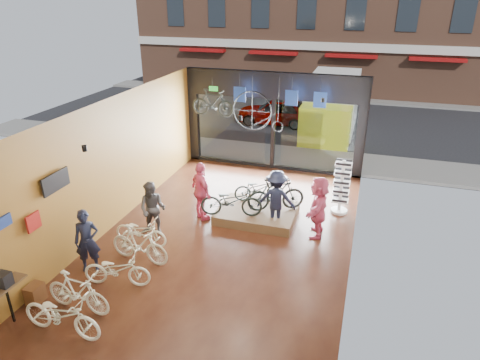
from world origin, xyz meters
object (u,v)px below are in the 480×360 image
at_px(floor_bike_1, 78,292).
at_px(customer_1, 153,209).
at_px(display_platform, 257,213).
at_px(penny_farthing, 260,113).
at_px(display_bike_right, 259,188).
at_px(customer_2, 201,192).
at_px(display_bike_mid, 276,194).
at_px(sunglasses_rack, 341,187).
at_px(floor_bike_2, 117,269).
at_px(customer_3, 276,199).
at_px(customer_5, 318,207).
at_px(floor_bike_3, 139,244).
at_px(customer_0, 87,241).
at_px(floor_bike_4, 141,231).
at_px(street_car, 277,111).
at_px(hung_bike, 213,103).
at_px(floor_bike_0, 61,315).
at_px(box_truck, 331,107).
at_px(display_bike_left, 231,201).

relative_size(floor_bike_1, customer_1, 0.99).
bearing_deg(display_platform, penny_farthing, 103.74).
bearing_deg(display_bike_right, customer_2, 105.37).
distance_m(display_bike_mid, sunglasses_rack, 2.13).
distance_m(floor_bike_2, display_bike_right, 5.34).
height_order(display_bike_right, penny_farthing, penny_farthing).
xyz_separation_m(floor_bike_1, customer_2, (1.03, 4.72, 0.44)).
bearing_deg(floor_bike_1, customer_3, -30.28).
relative_size(floor_bike_2, customer_5, 0.89).
bearing_deg(penny_farthing, customer_2, -102.74).
xyz_separation_m(customer_5, penny_farthing, (-2.70, 3.64, 1.58)).
bearing_deg(customer_3, display_platform, -27.98).
bearing_deg(floor_bike_3, display_bike_mid, -35.28).
relative_size(floor_bike_1, customer_0, 0.97).
bearing_deg(display_bike_mid, floor_bike_4, 102.04).
relative_size(floor_bike_3, customer_5, 0.93).
bearing_deg(customer_1, floor_bike_3, -83.64).
xyz_separation_m(street_car, hung_bike, (-0.64, -7.80, 2.22)).
bearing_deg(sunglasses_rack, customer_0, -138.56).
bearing_deg(customer_3, customer_5, 165.58).
height_order(floor_bike_2, display_bike_right, display_bike_right).
bearing_deg(floor_bike_3, floor_bike_0, -178.69).
distance_m(street_car, box_truck, 3.11).
bearing_deg(floor_bike_2, display_bike_right, -36.42).
height_order(customer_1, customer_2, customer_2).
relative_size(floor_bike_2, display_bike_left, 0.88).
bearing_deg(box_truck, display_platform, -97.16).
bearing_deg(penny_farthing, display_bike_mid, -66.38).
relative_size(display_bike_left, display_bike_mid, 1.04).
relative_size(floor_bike_2, penny_farthing, 0.89).
relative_size(customer_0, sunglasses_rack, 0.94).
bearing_deg(box_truck, floor_bike_3, -105.63).
height_order(display_bike_left, display_bike_right, display_bike_left).
xyz_separation_m(customer_0, customer_1, (0.73, 2.04, -0.02)).
bearing_deg(floor_bike_1, customer_0, 29.41).
bearing_deg(display_bike_mid, customer_0, 109.56).
height_order(box_truck, penny_farthing, penny_farthing).
bearing_deg(sunglasses_rack, customer_1, -149.00).
relative_size(display_bike_mid, sunglasses_rack, 1.00).
xyz_separation_m(floor_bike_4, customer_3, (3.35, 2.16, 0.48)).
distance_m(customer_1, penny_farthing, 5.59).
relative_size(floor_bike_2, hung_bike, 1.03).
xyz_separation_m(box_truck, display_bike_mid, (-0.61, -9.14, -0.54)).
relative_size(floor_bike_1, customer_5, 0.88).
bearing_deg(display_bike_mid, street_car, -13.68).
height_order(customer_0, sunglasses_rack, sunglasses_rack).
xyz_separation_m(floor_bike_2, customer_5, (4.26, 3.75, 0.49)).
xyz_separation_m(floor_bike_0, display_platform, (2.53, 5.96, -0.33)).
xyz_separation_m(street_car, floor_bike_3, (-0.62, -13.45, -0.19)).
bearing_deg(display_platform, hung_bike, 133.25).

